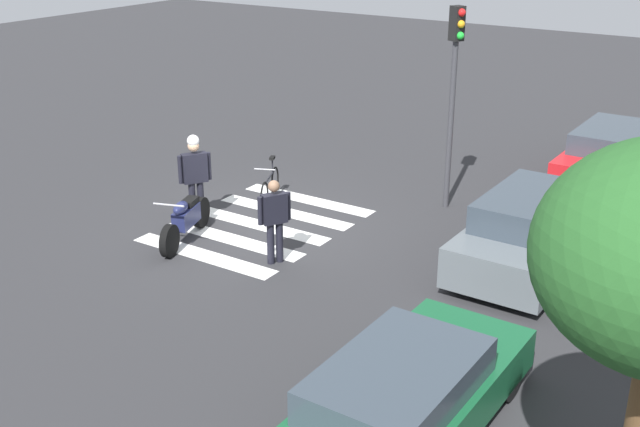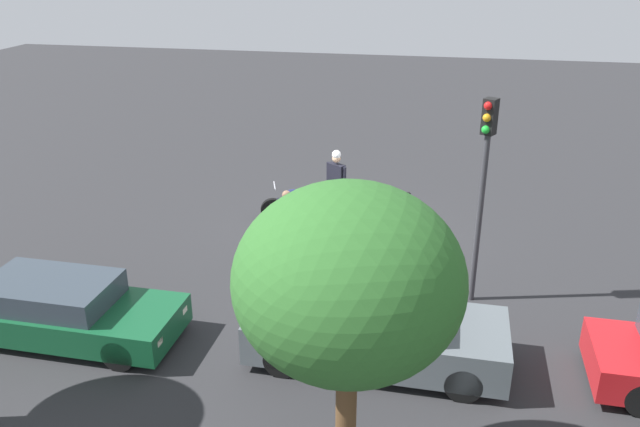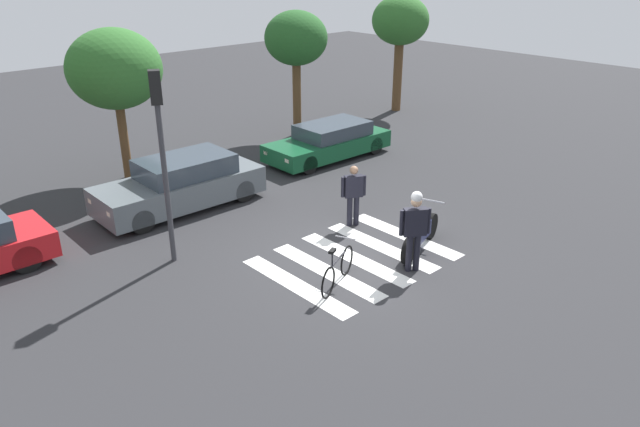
% 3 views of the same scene
% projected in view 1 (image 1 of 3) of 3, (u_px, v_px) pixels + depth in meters
% --- Properties ---
extents(ground_plane, '(60.00, 60.00, 0.00)m').
position_uv_depth(ground_plane, '(260.00, 225.00, 16.45)').
color(ground_plane, '#2B2B2D').
extents(police_motorcycle, '(2.10, 0.93, 1.04)m').
position_uv_depth(police_motorcycle, '(186.00, 219.00, 15.53)').
color(police_motorcycle, black).
rests_on(police_motorcycle, ground_plane).
extents(leaning_bicycle, '(1.60, 0.75, 1.00)m').
position_uv_depth(leaning_bicycle, '(270.00, 187.00, 17.51)').
color(leaning_bicycle, black).
rests_on(leaning_bicycle, ground_plane).
extents(officer_on_foot, '(0.58, 0.40, 1.62)m').
position_uv_depth(officer_on_foot, '(275.00, 217.00, 14.42)').
color(officer_on_foot, black).
rests_on(officer_on_foot, ground_plane).
extents(officer_by_motorcycle, '(0.61, 0.44, 1.89)m').
position_uv_depth(officer_by_motorcycle, '(195.00, 171.00, 16.25)').
color(officer_by_motorcycle, black).
rests_on(officer_by_motorcycle, ground_plane).
extents(crosswalk_stripes, '(4.05, 3.28, 0.01)m').
position_uv_depth(crosswalk_stripes, '(260.00, 225.00, 16.44)').
color(crosswalk_stripes, silver).
rests_on(crosswalk_stripes, ground_plane).
extents(car_red_convertible, '(4.69, 1.76, 1.27)m').
position_uv_depth(car_red_convertible, '(613.00, 152.00, 19.21)').
color(car_red_convertible, black).
rests_on(car_red_convertible, ground_plane).
extents(car_grey_coupe, '(4.60, 1.84, 1.42)m').
position_uv_depth(car_grey_coupe, '(535.00, 229.00, 14.49)').
color(car_grey_coupe, black).
rests_on(car_grey_coupe, ground_plane).
extents(car_green_compact, '(4.52, 1.77, 1.19)m').
position_uv_depth(car_green_compact, '(403.00, 400.00, 9.68)').
color(car_green_compact, black).
rests_on(car_green_compact, ground_plane).
extents(traffic_light_pole, '(0.32, 0.36, 4.35)m').
position_uv_depth(traffic_light_pole, '(454.00, 76.00, 16.37)').
color(traffic_light_pole, '#38383D').
rests_on(traffic_light_pole, ground_plane).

